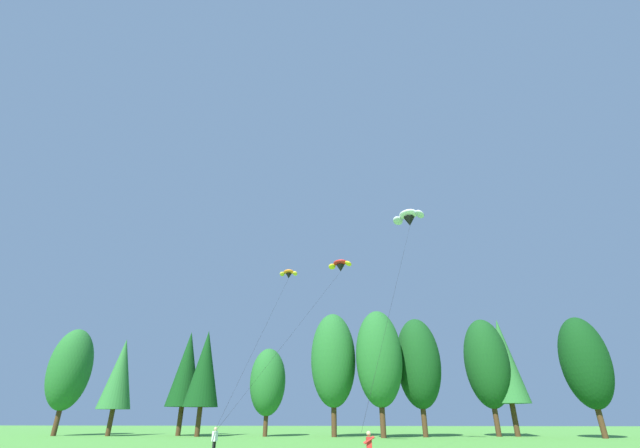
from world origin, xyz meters
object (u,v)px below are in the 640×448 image
object	(u,v)px
kite_flyer_mid	(369,447)
parafoil_kite_mid_white	(409,218)
kite_flyer_near	(215,439)
parafoil_kite_high_red_yellow	(340,265)
parafoil_kite_far_orange	(289,274)

from	to	relation	value
kite_flyer_mid	parafoil_kite_mid_white	bearing A→B (deg)	71.71
kite_flyer_near	kite_flyer_mid	size ratio (longest dim) A/B	1.00
kite_flyer_near	parafoil_kite_mid_white	world-z (taller)	parafoil_kite_mid_white
kite_flyer_mid	parafoil_kite_high_red_yellow	bearing A→B (deg)	94.13
kite_flyer_mid	parafoil_kite_far_orange	xyz separation A→B (m)	(-7.27, 21.74, 16.01)
parafoil_kite_high_red_yellow	parafoil_kite_far_orange	world-z (taller)	parafoil_kite_far_orange
kite_flyer_near	parafoil_kite_high_red_yellow	world-z (taller)	parafoil_kite_high_red_yellow
kite_flyer_mid	parafoil_kite_far_orange	size ratio (longest dim) A/B	0.10
parafoil_kite_mid_white	kite_flyer_near	bearing A→B (deg)	-142.40
kite_flyer_near	kite_flyer_mid	xyz separation A→B (m)	(9.76, -7.59, 0.01)
parafoil_kite_high_red_yellow	parafoil_kite_mid_white	xyz separation A→B (m)	(8.03, 1.91, 6.34)
kite_flyer_near	parafoil_kite_high_red_yellow	distance (m)	20.86
parafoil_kite_high_red_yellow	parafoil_kite_mid_white	distance (m)	10.41
parafoil_kite_mid_white	parafoil_kite_far_orange	bearing A→B (deg)	174.00
kite_flyer_near	parafoil_kite_far_orange	world-z (taller)	parafoil_kite_far_orange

